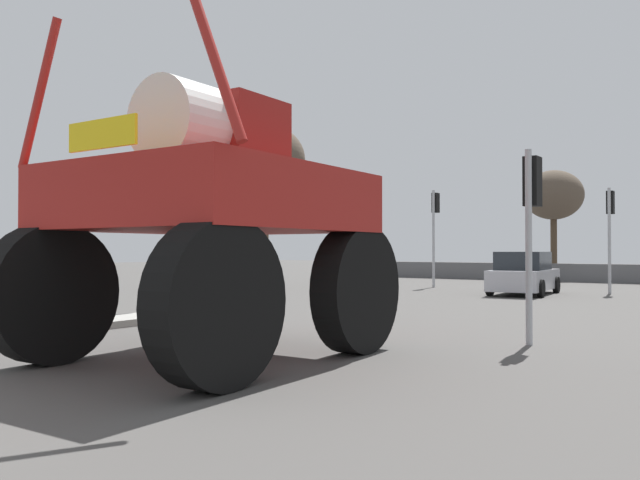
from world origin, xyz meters
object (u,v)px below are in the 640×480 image
Objects in this scene: oversize_sprayer at (212,218)px; traffic_signal_near_right at (532,203)px; traffic_signal_near_left at (172,203)px; traffic_signal_far_left at (435,217)px; traffic_signal_far_right at (610,217)px; bare_tree_far_center at (554,196)px; sedan_ahead at (524,274)px; bare_tree_left at (264,161)px.

traffic_signal_near_right is (3.37, 4.15, 0.33)m from oversize_sprayer.
traffic_signal_near_left is 8.90m from traffic_signal_near_right.
traffic_signal_far_left is at bearing 88.33° from traffic_signal_near_left.
bare_tree_far_center is (-5.06, 11.14, 1.78)m from traffic_signal_far_right.
sedan_ahead is 1.03× the size of traffic_signal_far_left.
sedan_ahead is 3.92m from traffic_signal_far_right.
traffic_signal_near_right is at bearing -34.45° from bare_tree_left.
sedan_ahead is 0.61× the size of bare_tree_left.
traffic_signal_near_left is at bearing -95.14° from bare_tree_far_center.
traffic_signal_near_right is 0.54× the size of bare_tree_far_center.
oversize_sprayer reaches higher than traffic_signal_far_right.
traffic_signal_near_left is at bearing -91.67° from traffic_signal_far_left.
bare_tree_far_center is (7.59, 15.62, -0.77)m from bare_tree_left.
traffic_signal_far_right is at bearing 62.73° from traffic_signal_near_left.
oversize_sprayer is 0.87× the size of bare_tree_far_center.
bare_tree_far_center is at bearing 4.02° from oversize_sprayer.
bare_tree_far_center is (-2.64, 13.42, 3.86)m from sedan_ahead.
bare_tree_left is 17.39m from bare_tree_far_center.
bare_tree_far_center is at bearing 84.86° from traffic_signal_near_left.
sedan_ahead is 13.09m from traffic_signal_near_left.
traffic_signal_far_left is 0.69× the size of bare_tree_far_center.
bare_tree_far_center is at bearing 80.50° from traffic_signal_far_left.
bare_tree_left reaches higher than traffic_signal_near_right.
traffic_signal_near_right is 17.48m from bare_tree_left.
traffic_signal_near_right is (3.97, -11.95, 1.65)m from sedan_ahead.
oversize_sprayer is at bearing -129.04° from traffic_signal_near_right.
oversize_sprayer is at bearing 177.24° from sedan_ahead.
traffic_signal_far_left is 0.60× the size of bare_tree_left.
oversize_sprayer is 1.39× the size of traffic_signal_near_left.
bare_tree_left is at bearing -115.92° from bare_tree_far_center.
oversize_sprayer is at bearing -95.65° from traffic_signal_far_right.
bare_tree_far_center reaches higher than traffic_signal_near_left.
traffic_signal_near_left is at bearing 50.87° from oversize_sprayer.
oversize_sprayer is at bearing -74.48° from traffic_signal_far_left.
sedan_ahead is at bearing 67.64° from traffic_signal_near_left.
traffic_signal_near_right is 0.79× the size of traffic_signal_far_left.
sedan_ahead is (-0.60, 16.10, -1.33)m from oversize_sprayer.
bare_tree_far_center is at bearing 104.60° from traffic_signal_near_right.
traffic_signal_far_right is at bearing 19.52° from bare_tree_left.
traffic_signal_near_left is at bearing 152.74° from sedan_ahead.
bare_tree_left is (-12.66, -4.49, 2.55)m from traffic_signal_far_right.
bare_tree_left is (-10.23, -2.21, 4.63)m from sedan_ahead.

